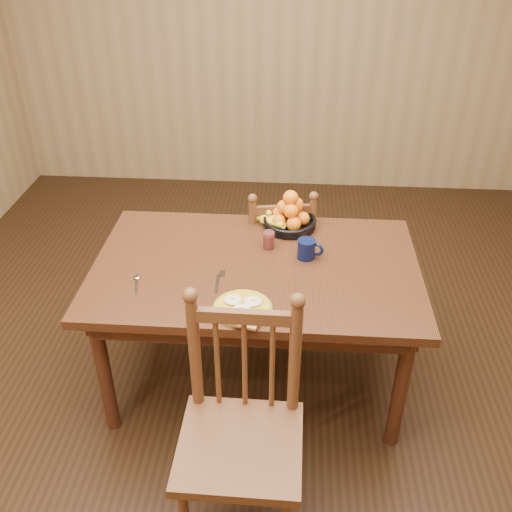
# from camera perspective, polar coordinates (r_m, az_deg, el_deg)

# --- Properties ---
(room) EXTENTS (4.52, 5.02, 2.72)m
(room) POSITION_cam_1_polar(r_m,az_deg,el_deg) (2.52, 0.00, 10.56)
(room) COLOR black
(room) RESTS_ON ground
(dining_table) EXTENTS (1.60, 1.00, 0.75)m
(dining_table) POSITION_cam_1_polar(r_m,az_deg,el_deg) (2.85, 0.00, -2.28)
(dining_table) COLOR black
(dining_table) RESTS_ON ground
(chair_far) EXTENTS (0.46, 0.45, 0.90)m
(chair_far) POSITION_cam_1_polar(r_m,az_deg,el_deg) (3.45, 2.26, 0.07)
(chair_far) COLOR #502918
(chair_far) RESTS_ON ground
(chair_near) EXTENTS (0.48, 0.46, 1.06)m
(chair_near) POSITION_cam_1_polar(r_m,az_deg,el_deg) (2.33, -1.50, -17.33)
(chair_near) COLOR #502918
(chair_near) RESTS_ON ground
(breakfast_plate) EXTENTS (0.26, 0.30, 0.04)m
(breakfast_plate) POSITION_cam_1_polar(r_m,az_deg,el_deg) (2.50, -1.32, -5.20)
(breakfast_plate) COLOR #59601E
(breakfast_plate) RESTS_ON dining_table
(fork) EXTENTS (0.03, 0.18, 0.00)m
(fork) POSITION_cam_1_polar(r_m,az_deg,el_deg) (2.69, -3.74, -2.43)
(fork) COLOR silver
(fork) RESTS_ON dining_table
(spoon) EXTENTS (0.05, 0.16, 0.01)m
(spoon) POSITION_cam_1_polar(r_m,az_deg,el_deg) (2.75, -11.83, -2.35)
(spoon) COLOR silver
(spoon) RESTS_ON dining_table
(coffee_mug) EXTENTS (0.13, 0.09, 0.10)m
(coffee_mug) POSITION_cam_1_polar(r_m,az_deg,el_deg) (2.84, 5.15, 0.72)
(coffee_mug) COLOR black
(coffee_mug) RESTS_ON dining_table
(juice_glass) EXTENTS (0.06, 0.06, 0.09)m
(juice_glass) POSITION_cam_1_polar(r_m,az_deg,el_deg) (2.92, 1.29, 1.59)
(juice_glass) COLOR silver
(juice_glass) RESTS_ON dining_table
(fruit_bowl) EXTENTS (0.32, 0.29, 0.22)m
(fruit_bowl) POSITION_cam_1_polar(r_m,az_deg,el_deg) (3.09, 3.32, 3.94)
(fruit_bowl) COLOR black
(fruit_bowl) RESTS_ON dining_table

